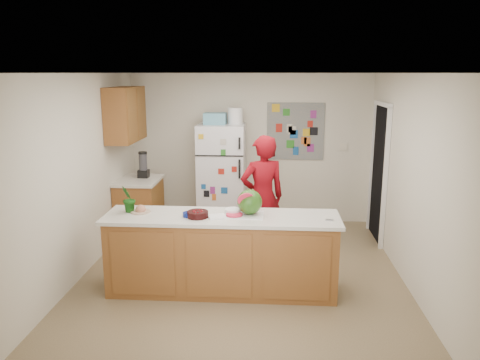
# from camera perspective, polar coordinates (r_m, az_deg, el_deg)

# --- Properties ---
(floor) EXTENTS (4.00, 4.50, 0.02)m
(floor) POSITION_cam_1_polar(r_m,az_deg,el_deg) (6.11, 0.23, -11.35)
(floor) COLOR brown
(floor) RESTS_ON ground
(wall_back) EXTENTS (4.00, 0.02, 2.50)m
(wall_back) POSITION_cam_1_polar(r_m,az_deg,el_deg) (7.92, 1.28, 3.85)
(wall_back) COLOR beige
(wall_back) RESTS_ON ground
(wall_left) EXTENTS (0.02, 4.50, 2.50)m
(wall_left) POSITION_cam_1_polar(r_m,az_deg,el_deg) (6.16, -18.75, 0.53)
(wall_left) COLOR beige
(wall_left) RESTS_ON ground
(wall_right) EXTENTS (0.02, 4.50, 2.50)m
(wall_right) POSITION_cam_1_polar(r_m,az_deg,el_deg) (5.93, 20.01, -0.04)
(wall_right) COLOR beige
(wall_right) RESTS_ON ground
(ceiling) EXTENTS (4.00, 4.50, 0.02)m
(ceiling) POSITION_cam_1_polar(r_m,az_deg,el_deg) (5.56, 0.25, 13.03)
(ceiling) COLOR white
(ceiling) RESTS_ON wall_back
(doorway) EXTENTS (0.03, 0.85, 2.04)m
(doorway) POSITION_cam_1_polar(r_m,az_deg,el_deg) (7.34, 16.64, 0.75)
(doorway) COLOR black
(doorway) RESTS_ON ground
(peninsula_base) EXTENTS (2.60, 0.62, 0.88)m
(peninsula_base) POSITION_cam_1_polar(r_m,az_deg,el_deg) (5.49, -2.22, -9.15)
(peninsula_base) COLOR brown
(peninsula_base) RESTS_ON floor
(peninsula_top) EXTENTS (2.68, 0.70, 0.04)m
(peninsula_top) POSITION_cam_1_polar(r_m,az_deg,el_deg) (5.33, -2.26, -4.56)
(peninsula_top) COLOR silver
(peninsula_top) RESTS_ON peninsula_base
(side_counter_base) EXTENTS (0.60, 0.80, 0.86)m
(side_counter_base) POSITION_cam_1_polar(r_m,az_deg,el_deg) (7.49, -12.12, -3.41)
(side_counter_base) COLOR brown
(side_counter_base) RESTS_ON floor
(side_counter_top) EXTENTS (0.64, 0.84, 0.04)m
(side_counter_top) POSITION_cam_1_polar(r_m,az_deg,el_deg) (7.38, -12.29, -0.05)
(side_counter_top) COLOR silver
(side_counter_top) RESTS_ON side_counter_base
(upper_cabinets) EXTENTS (0.35, 1.00, 0.80)m
(upper_cabinets) POSITION_cam_1_polar(r_m,az_deg,el_deg) (7.22, -13.79, 7.79)
(upper_cabinets) COLOR brown
(upper_cabinets) RESTS_ON wall_left
(refrigerator) EXTENTS (0.75, 0.70, 1.70)m
(refrigerator) POSITION_cam_1_polar(r_m,az_deg,el_deg) (7.66, -2.23, 0.47)
(refrigerator) COLOR silver
(refrigerator) RESTS_ON floor
(fridge_top_bin) EXTENTS (0.35, 0.28, 0.18)m
(fridge_top_bin) POSITION_cam_1_polar(r_m,az_deg,el_deg) (7.52, -3.05, 7.49)
(fridge_top_bin) COLOR #5999B2
(fridge_top_bin) RESTS_ON refrigerator
(photo_collage) EXTENTS (0.95, 0.01, 0.95)m
(photo_collage) POSITION_cam_1_polar(r_m,az_deg,el_deg) (7.86, 6.79, 5.90)
(photo_collage) COLOR slate
(photo_collage) RESTS_ON wall_back
(person) EXTENTS (0.73, 0.61, 1.71)m
(person) POSITION_cam_1_polar(r_m,az_deg,el_deg) (6.33, 2.76, -2.18)
(person) COLOR maroon
(person) RESTS_ON floor
(blender_appliance) EXTENTS (0.13, 0.13, 0.38)m
(blender_appliance) POSITION_cam_1_polar(r_m,az_deg,el_deg) (7.45, -11.72, 1.74)
(blender_appliance) COLOR black
(blender_appliance) RESTS_ON side_counter_top
(cutting_board) EXTENTS (0.44, 0.33, 0.01)m
(cutting_board) POSITION_cam_1_polar(r_m,az_deg,el_deg) (5.33, 0.51, -4.27)
(cutting_board) COLOR white
(cutting_board) RESTS_ON peninsula_top
(watermelon) EXTENTS (0.28, 0.28, 0.28)m
(watermelon) POSITION_cam_1_polar(r_m,az_deg,el_deg) (5.30, 1.18, -2.69)
(watermelon) COLOR #235D18
(watermelon) RESTS_ON cutting_board
(watermelon_slice) EXTENTS (0.19, 0.19, 0.02)m
(watermelon_slice) POSITION_cam_1_polar(r_m,az_deg,el_deg) (5.28, -0.71, -4.23)
(watermelon_slice) COLOR red
(watermelon_slice) RESTS_ON cutting_board
(cherry_bowl) EXTENTS (0.27, 0.27, 0.07)m
(cherry_bowl) POSITION_cam_1_polar(r_m,az_deg,el_deg) (5.27, -5.18, -4.18)
(cherry_bowl) COLOR black
(cherry_bowl) RESTS_ON peninsula_top
(white_bowl) EXTENTS (0.24, 0.24, 0.06)m
(white_bowl) POSITION_cam_1_polar(r_m,az_deg,el_deg) (5.38, -0.87, -3.84)
(white_bowl) COLOR silver
(white_bowl) RESTS_ON peninsula_top
(cobalt_bowl) EXTENTS (0.16, 0.16, 0.05)m
(cobalt_bowl) POSITION_cam_1_polar(r_m,az_deg,el_deg) (5.31, -6.27, -4.20)
(cobalt_bowl) COLOR #07155E
(cobalt_bowl) RESTS_ON peninsula_top
(plate) EXTENTS (0.28, 0.28, 0.02)m
(plate) POSITION_cam_1_polar(r_m,az_deg,el_deg) (5.56, -12.01, -3.80)
(plate) COLOR beige
(plate) RESTS_ON peninsula_top
(paper_towel) EXTENTS (0.24, 0.22, 0.02)m
(paper_towel) POSITION_cam_1_polar(r_m,az_deg,el_deg) (5.25, -2.82, -4.48)
(paper_towel) COLOR white
(paper_towel) RESTS_ON peninsula_top
(keys) EXTENTS (0.09, 0.05, 0.01)m
(keys) POSITION_cam_1_polar(r_m,az_deg,el_deg) (5.23, 10.83, -4.82)
(keys) COLOR gray
(keys) RESTS_ON peninsula_top
(potted_plant) EXTENTS (0.14, 0.18, 0.32)m
(potted_plant) POSITION_cam_1_polar(r_m,az_deg,el_deg) (5.54, -13.42, -2.26)
(potted_plant) COLOR #0F470C
(potted_plant) RESTS_ON peninsula_top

